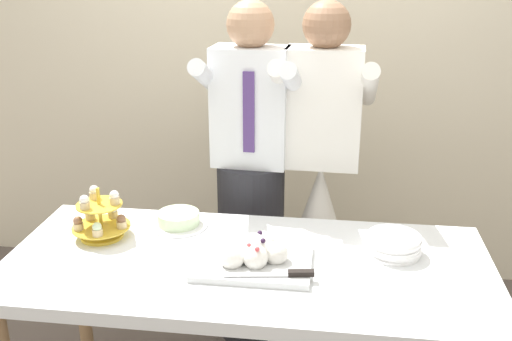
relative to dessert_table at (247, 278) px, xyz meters
The scene contains 8 objects.
rear_wall 1.60m from the dessert_table, 90.00° to the left, with size 5.20×0.10×2.90m, color beige.
dessert_table is the anchor object (origin of this frame).
cupcake_stand 0.63m from the dessert_table, 169.08° to the left, with size 0.23×0.23×0.21m.
main_cake_tray 0.12m from the dessert_table, 47.67° to the right, with size 0.43×0.31×0.12m.
plate_stack 0.57m from the dessert_table, 12.98° to the left, with size 0.21×0.21×0.08m.
round_cake 0.42m from the dessert_table, 141.88° to the left, with size 0.24×0.24×0.06m.
person_groom 0.67m from the dessert_table, 96.70° to the left, with size 0.48×0.51×1.66m.
person_bride 0.74m from the dessert_table, 70.20° to the left, with size 0.56×0.56×1.66m.
Camera 1 is at (0.29, -1.90, 1.83)m, focal length 41.29 mm.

